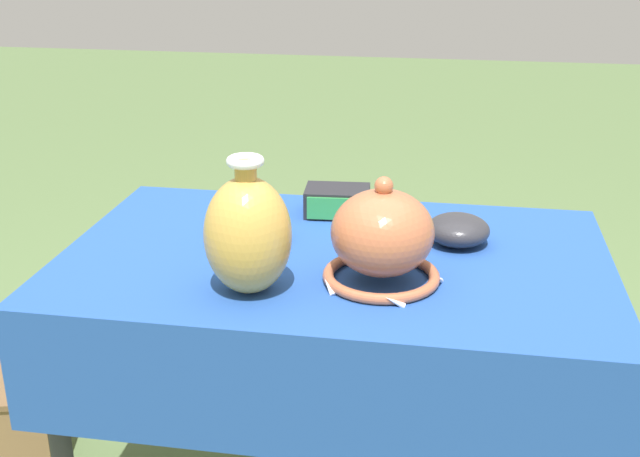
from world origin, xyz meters
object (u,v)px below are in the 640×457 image
at_px(bowl_shallow_charcoal, 458,230).
at_px(cup_wide_slate, 256,226).
at_px(vase_tall_bulbous, 248,234).
at_px(vase_dome_bell, 382,239).
at_px(mosaic_tile_box, 337,201).

bearing_deg(bowl_shallow_charcoal, cup_wide_slate, -172.91).
distance_m(vase_tall_bulbous, cup_wide_slate, 0.27).
relative_size(vase_dome_bell, cup_wide_slate, 1.88).
distance_m(mosaic_tile_box, cup_wide_slate, 0.25).
bearing_deg(vase_dome_bell, bowl_shallow_charcoal, 56.08).
xyz_separation_m(vase_tall_bulbous, mosaic_tile_box, (0.10, 0.45, -0.08)).
xyz_separation_m(vase_tall_bulbous, bowl_shallow_charcoal, (0.39, 0.30, -0.08)).
relative_size(vase_tall_bulbous, vase_dome_bell, 1.10).
height_order(vase_tall_bulbous, bowl_shallow_charcoal, vase_tall_bulbous).
height_order(vase_tall_bulbous, mosaic_tile_box, vase_tall_bulbous).
relative_size(cup_wide_slate, bowl_shallow_charcoal, 0.94).
xyz_separation_m(vase_dome_bell, bowl_shallow_charcoal, (0.15, 0.22, -0.06)).
height_order(vase_tall_bulbous, cup_wide_slate, vase_tall_bulbous).
bearing_deg(mosaic_tile_box, bowl_shallow_charcoal, -30.52).
bearing_deg(vase_tall_bulbous, cup_wide_slate, 100.97).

